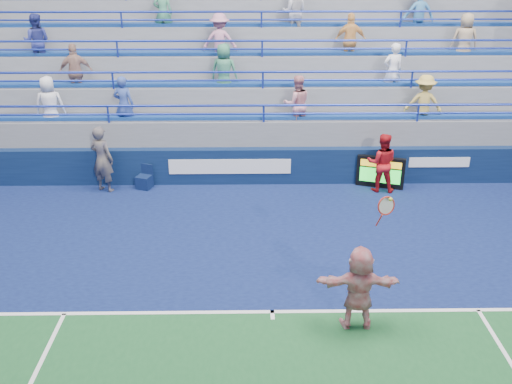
{
  "coord_description": "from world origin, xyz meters",
  "views": [
    {
      "loc": [
        -0.46,
        -9.3,
        6.81
      ],
      "look_at": [
        -0.28,
        2.5,
        1.5
      ],
      "focal_mm": 40.0,
      "sensor_mm": 36.0,
      "label": 1
    }
  ],
  "objects_px": {
    "serve_speed_board": "(380,172)",
    "judge_chair": "(144,181)",
    "tennis_player": "(359,288)",
    "line_judge": "(102,159)",
    "ball_girl": "(382,163)"
  },
  "relations": [
    {
      "from": "ball_girl",
      "to": "judge_chair",
      "type": "bearing_deg",
      "value": 7.64
    },
    {
      "from": "serve_speed_board",
      "to": "ball_girl",
      "type": "relative_size",
      "value": 0.78
    },
    {
      "from": "line_judge",
      "to": "ball_girl",
      "type": "bearing_deg",
      "value": -156.79
    },
    {
      "from": "serve_speed_board",
      "to": "judge_chair",
      "type": "height_order",
      "value": "serve_speed_board"
    },
    {
      "from": "serve_speed_board",
      "to": "ball_girl",
      "type": "bearing_deg",
      "value": -102.35
    },
    {
      "from": "serve_speed_board",
      "to": "tennis_player",
      "type": "distance_m",
      "value": 6.81
    },
    {
      "from": "ball_girl",
      "to": "tennis_player",
      "type": "bearing_deg",
      "value": 84.04
    },
    {
      "from": "tennis_player",
      "to": "line_judge",
      "type": "relative_size",
      "value": 1.39
    },
    {
      "from": "serve_speed_board",
      "to": "judge_chair",
      "type": "relative_size",
      "value": 1.93
    },
    {
      "from": "tennis_player",
      "to": "ball_girl",
      "type": "height_order",
      "value": "tennis_player"
    },
    {
      "from": "tennis_player",
      "to": "ball_girl",
      "type": "distance_m",
      "value": 6.57
    },
    {
      "from": "judge_chair",
      "to": "line_judge",
      "type": "distance_m",
      "value": 1.36
    },
    {
      "from": "serve_speed_board",
      "to": "judge_chair",
      "type": "bearing_deg",
      "value": 179.63
    },
    {
      "from": "serve_speed_board",
      "to": "ball_girl",
      "type": "xyz_separation_m",
      "value": [
        -0.05,
        -0.22,
        0.39
      ]
    },
    {
      "from": "serve_speed_board",
      "to": "line_judge",
      "type": "height_order",
      "value": "line_judge"
    }
  ]
}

